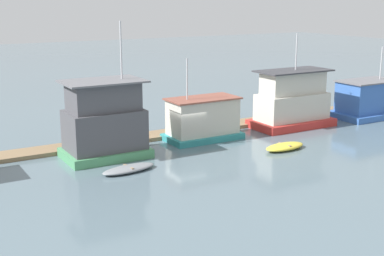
% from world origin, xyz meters
% --- Properties ---
extents(ground_plane, '(200.00, 200.00, 0.00)m').
position_xyz_m(ground_plane, '(0.00, 0.00, 0.00)').
color(ground_plane, slate).
extents(dock_walkway, '(51.00, 2.17, 0.30)m').
position_xyz_m(dock_walkway, '(0.00, 2.68, 0.15)').
color(dock_walkway, '#846B4C').
rests_on(dock_walkway, ground_plane).
extents(houseboat_green, '(5.72, 3.89, 9.36)m').
position_xyz_m(houseboat_green, '(-6.67, -0.43, 2.47)').
color(houseboat_green, '#4C9360').
rests_on(houseboat_green, ground_plane).
extents(houseboat_teal, '(5.93, 3.22, 6.45)m').
position_xyz_m(houseboat_teal, '(1.74, 0.32, 1.60)').
color(houseboat_teal, teal).
rests_on(houseboat_teal, ground_plane).
extents(houseboat_red, '(7.12, 3.77, 7.98)m').
position_xyz_m(houseboat_red, '(10.63, 0.14, 2.14)').
color(houseboat_red, red).
rests_on(houseboat_red, ground_plane).
extents(houseboat_blue, '(6.57, 4.16, 6.46)m').
position_xyz_m(houseboat_blue, '(19.32, -0.39, 1.61)').
color(houseboat_blue, '#3866B7').
rests_on(houseboat_blue, ground_plane).
extents(dinghy_grey, '(3.84, 1.78, 0.40)m').
position_xyz_m(dinghy_grey, '(-6.59, -4.25, 0.20)').
color(dinghy_grey, gray).
rests_on(dinghy_grey, ground_plane).
extents(dinghy_yellow, '(3.53, 1.72, 0.47)m').
position_xyz_m(dinghy_yellow, '(5.38, -5.29, 0.24)').
color(dinghy_yellow, yellow).
rests_on(dinghy_yellow, ground_plane).
extents(mooring_post_near_right, '(0.26, 0.26, 1.95)m').
position_xyz_m(mooring_post_near_right, '(7.86, 1.34, 0.98)').
color(mooring_post_near_right, '#846B4C').
rests_on(mooring_post_near_right, ground_plane).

